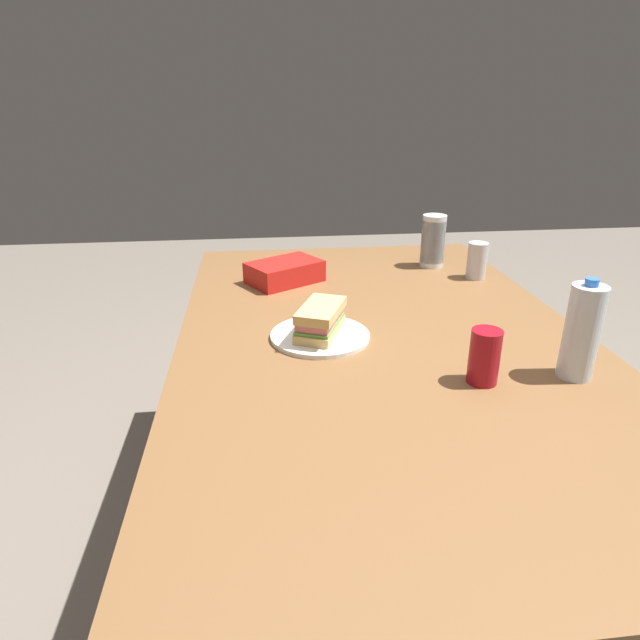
% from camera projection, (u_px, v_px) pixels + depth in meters
% --- Properties ---
extents(ground_plane, '(8.00, 8.00, 0.00)m').
position_uv_depth(ground_plane, '(373.00, 549.00, 1.69)').
color(ground_plane, '#70665B').
extents(dining_table, '(1.73, 1.06, 0.73)m').
position_uv_depth(dining_table, '(382.00, 362.00, 1.44)').
color(dining_table, brown).
rests_on(dining_table, ground_plane).
extents(paper_plate, '(0.25, 0.25, 0.01)m').
position_uv_depth(paper_plate, '(320.00, 336.00, 1.39)').
color(paper_plate, white).
rests_on(paper_plate, dining_table).
extents(sandwich, '(0.21, 0.15, 0.08)m').
position_uv_depth(sandwich, '(320.00, 320.00, 1.37)').
color(sandwich, '#DBB26B').
rests_on(sandwich, paper_plate).
extents(soda_can_red, '(0.07, 0.07, 0.12)m').
position_uv_depth(soda_can_red, '(484.00, 357.00, 1.16)').
color(soda_can_red, maroon).
rests_on(soda_can_red, dining_table).
extents(chip_bag, '(0.25, 0.27, 0.07)m').
position_uv_depth(chip_bag, '(285.00, 272.00, 1.79)').
color(chip_bag, red).
rests_on(chip_bag, dining_table).
extents(water_bottle_tall, '(0.07, 0.07, 0.23)m').
position_uv_depth(water_bottle_tall, '(582.00, 332.00, 1.16)').
color(water_bottle_tall, silver).
rests_on(water_bottle_tall, dining_table).
extents(plastic_cup_stack, '(0.08, 0.08, 0.18)m').
position_uv_depth(plastic_cup_stack, '(433.00, 241.00, 1.93)').
color(plastic_cup_stack, silver).
rests_on(plastic_cup_stack, dining_table).
extents(soda_can_silver, '(0.07, 0.07, 0.12)m').
position_uv_depth(soda_can_silver, '(477.00, 261.00, 1.82)').
color(soda_can_silver, silver).
rests_on(soda_can_silver, dining_table).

